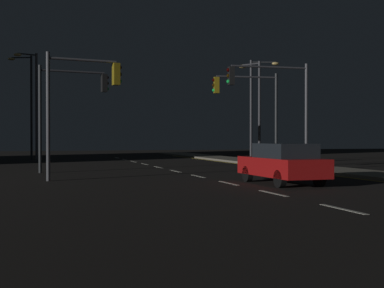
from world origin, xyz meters
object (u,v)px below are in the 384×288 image
(traffic_light_near_right, at_px, (81,92))
(traffic_light_far_right, at_px, (273,93))
(traffic_light_far_center, at_px, (249,100))
(street_lamp_far_end, at_px, (33,98))
(traffic_light_near_left, at_px, (70,98))
(street_lamp_corner, at_px, (28,98))
(car, at_px, (282,163))
(street_lamp_across_street, at_px, (256,100))
(street_lamp_median, at_px, (256,101))

(traffic_light_near_right, relative_size, traffic_light_far_right, 0.94)
(traffic_light_far_center, xyz_separation_m, traffic_light_near_right, (-10.44, -6.48, -0.31))
(traffic_light_far_center, bearing_deg, street_lamp_far_end, 135.78)
(traffic_light_near_right, relative_size, street_lamp_far_end, 0.66)
(traffic_light_near_left, bearing_deg, street_lamp_corner, 97.06)
(car, distance_m, street_lamp_corner, 28.83)
(traffic_light_near_left, xyz_separation_m, street_lamp_across_street, (13.68, 7.42, 0.69))
(traffic_light_near_right, height_order, traffic_light_far_right, traffic_light_far_right)
(traffic_light_far_right, bearing_deg, car, -112.81)
(street_lamp_far_end, bearing_deg, traffic_light_far_center, -44.22)
(street_lamp_across_street, height_order, street_lamp_far_end, street_lamp_far_end)
(traffic_light_near_left, distance_m, street_lamp_across_street, 15.58)
(street_lamp_median, bearing_deg, street_lamp_corner, 141.63)
(street_lamp_far_end, xyz_separation_m, street_lamp_corner, (-0.38, 4.17, 0.23))
(traffic_light_near_right, xyz_separation_m, traffic_light_far_right, (10.32, 2.96, 0.43))
(traffic_light_far_center, distance_m, traffic_light_near_right, 12.30)
(street_lamp_across_street, height_order, street_lamp_median, street_lamp_across_street)
(car, xyz_separation_m, street_lamp_across_street, (6.39, 17.15, 3.70))
(car, distance_m, traffic_light_near_left, 12.52)
(traffic_light_far_right, bearing_deg, street_lamp_across_street, 71.36)
(car, height_order, street_lamp_far_end, street_lamp_far_end)
(street_lamp_corner, bearing_deg, traffic_light_near_right, -84.50)
(traffic_light_near_right, distance_m, traffic_light_near_left, 5.37)
(traffic_light_near_right, height_order, traffic_light_near_left, traffic_light_near_left)
(traffic_light_near_right, bearing_deg, traffic_light_far_right, 16.01)
(car, relative_size, street_lamp_median, 0.65)
(street_lamp_corner, bearing_deg, street_lamp_far_end, -84.77)
(traffic_light_far_center, relative_size, street_lamp_far_end, 0.68)
(traffic_light_far_right, height_order, street_lamp_across_street, street_lamp_across_street)
(traffic_light_near_right, xyz_separation_m, street_lamp_median, (12.76, 10.74, 0.56))
(car, relative_size, street_lamp_far_end, 0.55)
(traffic_light_far_right, distance_m, street_lamp_median, 8.16)
(traffic_light_near_right, bearing_deg, traffic_light_near_left, 90.47)
(traffic_light_near_left, bearing_deg, traffic_light_near_right, -89.53)
(traffic_light_far_right, distance_m, traffic_light_near_left, 10.64)
(street_lamp_corner, bearing_deg, street_lamp_median, -38.37)
(traffic_light_near_left, relative_size, street_lamp_median, 0.80)
(traffic_light_far_center, height_order, traffic_light_near_right, traffic_light_far_center)
(street_lamp_corner, bearing_deg, traffic_light_near_left, -82.94)
(street_lamp_far_end, relative_size, street_lamp_median, 1.18)
(traffic_light_far_center, height_order, street_lamp_median, street_lamp_median)
(street_lamp_far_end, bearing_deg, street_lamp_corner, 95.23)
(traffic_light_far_center, relative_size, traffic_light_near_left, 1.01)
(traffic_light_near_right, relative_size, traffic_light_near_left, 0.97)
(street_lamp_across_street, distance_m, street_lamp_corner, 18.59)
(traffic_light_far_right, xyz_separation_m, traffic_light_near_left, (-10.36, 2.41, -0.31))
(traffic_light_near_left, height_order, street_lamp_across_street, street_lamp_across_street)
(street_lamp_corner, bearing_deg, street_lamp_across_street, -31.73)
(traffic_light_far_center, height_order, street_lamp_far_end, street_lamp_far_end)
(street_lamp_corner, bearing_deg, car, -70.73)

